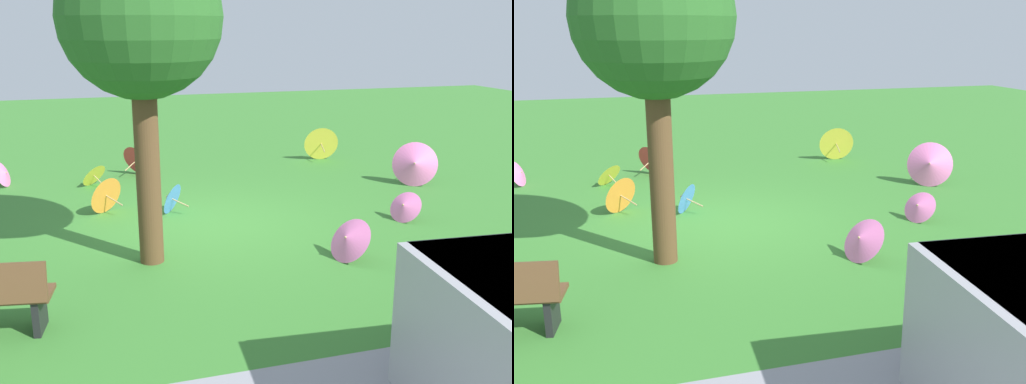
{
  "view_description": "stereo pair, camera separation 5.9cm",
  "coord_description": "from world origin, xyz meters",
  "views": [
    {
      "loc": [
        1.98,
        9.61,
        3.35
      ],
      "look_at": [
        -0.84,
        0.21,
        0.6
      ],
      "focal_mm": 42.03,
      "sensor_mm": 36.0,
      "label": 1
    },
    {
      "loc": [
        1.92,
        9.63,
        3.35
      ],
      "look_at": [
        -0.84,
        0.21,
        0.6
      ],
      "focal_mm": 42.03,
      "sensor_mm": 36.0,
      "label": 2
    }
  ],
  "objects": [
    {
      "name": "parasol_yellow_0",
      "position": [
        -3.94,
        -4.37,
        0.45
      ],
      "size": [
        0.93,
        0.83,
        0.89
      ],
      "color": "tan",
      "rests_on": "ground"
    },
    {
      "name": "ground",
      "position": [
        0.0,
        0.0,
        0.0
      ],
      "size": [
        40.0,
        40.0,
        0.0
      ],
      "primitive_type": "plane",
      "color": "#387A2D"
    },
    {
      "name": "parasol_orange_0",
      "position": [
        1.63,
        -1.28,
        0.36
      ],
      "size": [
        0.76,
        0.73,
        0.72
      ],
      "color": "tan",
      "rests_on": "ground"
    },
    {
      "name": "shade_tree",
      "position": [
        1.08,
        1.33,
        3.39
      ],
      "size": [
        2.19,
        2.19,
        4.55
      ],
      "color": "brown",
      "rests_on": "ground"
    },
    {
      "name": "parasol_yellow_1",
      "position": [
        1.76,
        -3.31,
        0.27
      ],
      "size": [
        0.72,
        0.71,
        0.54
      ],
      "color": "tan",
      "rests_on": "ground"
    },
    {
      "name": "parasol_red_0",
      "position": [
        0.71,
        -4.09,
        0.36
      ],
      "size": [
        0.77,
        0.79,
        0.72
      ],
      "color": "tan",
      "rests_on": "ground"
    },
    {
      "name": "parasol_pink_3",
      "position": [
        -4.85,
        -1.35,
        0.49
      ],
      "size": [
        1.07,
        1.06,
        0.97
      ],
      "color": "tan",
      "rests_on": "ground"
    },
    {
      "name": "parasol_blue_0",
      "position": [
        0.47,
        -0.91,
        0.3
      ],
      "size": [
        0.61,
        0.65,
        0.59
      ],
      "color": "tan",
      "rests_on": "ground"
    },
    {
      "name": "parasol_pink_2",
      "position": [
        -3.42,
        0.72,
        0.27
      ],
      "size": [
        0.65,
        0.72,
        0.54
      ],
      "color": "tan",
      "rests_on": "ground"
    },
    {
      "name": "parasol_pink_0",
      "position": [
        -1.69,
        2.09,
        0.32
      ],
      "size": [
        0.71,
        0.83,
        0.65
      ],
      "color": "tan",
      "rests_on": "ground"
    },
    {
      "name": "parasol_pink_1",
      "position": [
        3.57,
        -3.82,
        0.28
      ],
      "size": [
        0.57,
        0.65,
        0.57
      ],
      "color": "tan",
      "rests_on": "ground"
    }
  ]
}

